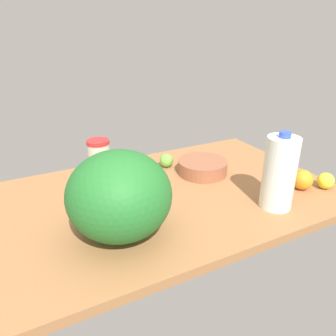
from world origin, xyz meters
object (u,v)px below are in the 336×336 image
at_px(mixing_bowl, 202,167).
at_px(watermelon, 119,195).
at_px(orange_beside_bowl, 302,180).
at_px(lemon_far_back, 326,181).
at_px(tumbler_cup, 100,161).
at_px(lime_loose, 166,160).
at_px(milk_jug, 279,173).

relative_size(mixing_bowl, watermelon, 0.68).
distance_m(watermelon, orange_beside_bowl, 0.69).
height_order(lemon_far_back, orange_beside_bowl, orange_beside_bowl).
bearing_deg(mixing_bowl, orange_beside_bowl, 131.15).
xyz_separation_m(tumbler_cup, lime_loose, (-0.29, -0.00, -0.05)).
distance_m(milk_jug, lime_loose, 0.50).
relative_size(mixing_bowl, milk_jug, 0.77).
bearing_deg(tumbler_cup, orange_beside_bowl, 147.21).
distance_m(mixing_bowl, milk_jug, 0.35).
bearing_deg(orange_beside_bowl, tumbler_cup, -32.79).
relative_size(watermelon, lemon_far_back, 4.83).
distance_m(tumbler_cup, milk_jug, 0.65).
distance_m(orange_beside_bowl, lime_loose, 0.54).
bearing_deg(watermelon, orange_beside_bowl, 176.68).
height_order(tumbler_cup, milk_jug, milk_jug).
height_order(orange_beside_bowl, lime_loose, orange_beside_bowl).
height_order(tumbler_cup, orange_beside_bowl, tumbler_cup).
xyz_separation_m(tumbler_cup, lemon_far_back, (-0.71, 0.44, -0.05)).
xyz_separation_m(mixing_bowl, lemon_far_back, (-0.33, 0.32, 0.00)).
height_order(mixing_bowl, watermelon, watermelon).
bearing_deg(tumbler_cup, lime_loose, -179.82).
bearing_deg(tumbler_cup, milk_jug, 135.09).
distance_m(watermelon, lemon_far_back, 0.77).
bearing_deg(tumbler_cup, watermelon, 82.24).
height_order(milk_jug, lime_loose, milk_jug).
bearing_deg(orange_beside_bowl, milk_jug, 15.13).
xyz_separation_m(watermelon, lemon_far_back, (-0.76, 0.08, -0.10)).
height_order(mixing_bowl, lemon_far_back, lemon_far_back).
xyz_separation_m(milk_jug, lemon_far_back, (-0.26, -0.01, -0.09)).
distance_m(mixing_bowl, tumbler_cup, 0.41).
bearing_deg(milk_jug, lemon_far_back, -177.45).
relative_size(watermelon, tumbler_cup, 1.78).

